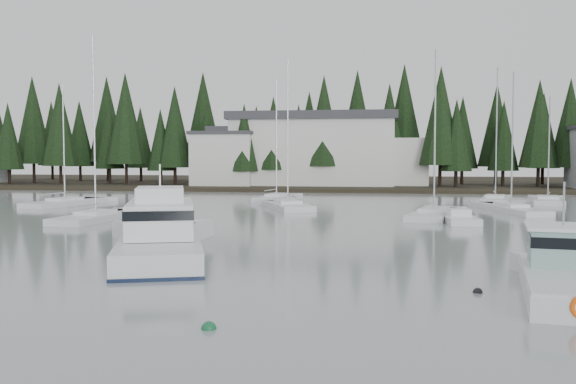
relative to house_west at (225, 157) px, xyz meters
name	(u,v)px	position (x,y,z in m)	size (l,w,h in m)	color
ground	(147,364)	(18.00, -79.00, -4.65)	(260.00, 260.00, 0.00)	gray
far_shore_land	(351,184)	(18.00, 18.00, -4.65)	(240.00, 54.00, 1.00)	black
conifer_treeline	(348,187)	(18.00, 7.00, -4.65)	(200.00, 22.00, 20.00)	black
house_west	(225,157)	(0.00, 0.00, 0.00)	(9.54, 7.42, 8.75)	silver
harbor_inn	(327,150)	(15.04, 3.34, 1.12)	(29.50, 11.50, 10.90)	silver
cabin_cruiser_center	(160,241)	(12.75, -63.44, -3.86)	(7.47, 12.85, 5.27)	silver
lobster_boat_teal	(566,280)	(30.06, -69.49, -4.11)	(4.14, 8.57, 4.57)	silver
sailboat_0	(65,205)	(-7.94, -33.63, -4.60)	(4.96, 10.21, 12.49)	silver
sailboat_1	(96,219)	(1.75, -47.26, -4.57)	(3.63, 9.51, 14.58)	silver
sailboat_3	(511,211)	(34.69, -34.90, -4.59)	(5.06, 10.99, 12.81)	silver
sailboat_6	(276,200)	(11.86, -23.88, -4.57)	(4.08, 9.27, 13.83)	silver
sailboat_8	(434,217)	(27.57, -41.10, -4.58)	(5.14, 9.69, 13.93)	silver
sailboat_9	(548,202)	(40.51, -23.52, -4.60)	(4.50, 9.18, 11.62)	silver
sailboat_10	(288,208)	(14.70, -34.34, -4.57)	(6.15, 9.01, 14.37)	silver
sailboat_12	(495,201)	(35.35, -22.79, -4.56)	(4.33, 8.51, 14.81)	silver
runabout_1	(459,221)	(29.12, -44.76, -4.52)	(2.70, 5.78, 1.42)	silver
mooring_buoy_green	(209,329)	(18.64, -75.80, -4.65)	(0.44, 0.44, 0.44)	#145933
mooring_buoy_dark	(478,293)	(27.00, -69.62, -4.65)	(0.36, 0.36, 0.36)	black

